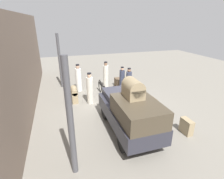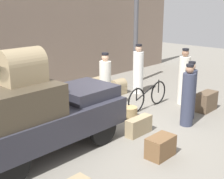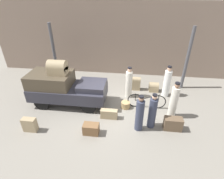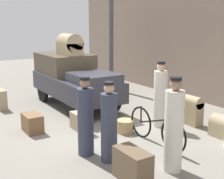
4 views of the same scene
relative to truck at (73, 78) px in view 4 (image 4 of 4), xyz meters
name	(u,v)px [view 4 (image 4 of 4)]	position (x,y,z in m)	size (l,w,h in m)	color
ground_plane	(102,124)	(2.12, -0.21, -0.89)	(30.00, 30.00, 0.00)	gray
station_building_facade	(210,35)	(2.12, 3.87, 1.36)	(16.00, 0.15, 4.50)	gray
canopy_pillar_left	(111,46)	(-1.35, 2.31, 0.85)	(0.17, 0.17, 3.47)	#4C4C51
truck	(73,78)	(0.00, 0.00, 0.00)	(3.67, 1.53, 1.61)	black
bicycle	(156,128)	(3.99, 0.08, -0.51)	(1.82, 0.04, 0.79)	black
wicker_basket	(125,126)	(2.99, -0.05, -0.73)	(0.42, 0.42, 0.31)	tan
porter_with_bicycle	(160,97)	(3.08, 0.98, -0.11)	(0.34, 0.34, 1.70)	silver
porter_carrying_trunk	(86,119)	(3.61, -1.46, -0.14)	(0.33, 0.33, 1.62)	#33384C
porter_lifting_near_truck	(109,125)	(4.13, -1.23, -0.16)	(0.32, 0.32, 1.59)	#33384C
porter_standing_middle	(174,129)	(5.09, -0.46, -0.08)	(0.34, 0.34, 1.75)	silver
suitcase_black_upright	(222,126)	(4.47, 1.72, -0.63)	(0.51, 0.40, 0.53)	#9E8966
trunk_umber_medium	(32,123)	(1.72, -1.96, -0.67)	(0.62, 0.39, 0.45)	brown
suitcase_small_leather	(192,109)	(3.43, 1.78, -0.48)	(0.57, 0.31, 0.78)	#9E8966
trunk_large_brown	(81,122)	(2.30, -0.92, -0.67)	(0.75, 0.25, 0.43)	#9E8966
suitcase_tan_flat	(132,166)	(5.00, -1.31, -0.61)	(0.73, 0.37, 0.56)	brown
trunk_wicker_pale	(1,99)	(-0.77, -2.11, -0.59)	(0.56, 0.26, 0.61)	#9E8966
trunk_on_truck_roof	(70,45)	(-0.19, 0.00, 1.03)	(0.83, 0.59, 0.67)	#9E8966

